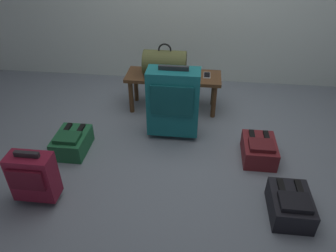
% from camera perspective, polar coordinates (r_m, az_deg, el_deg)
% --- Properties ---
extents(ground_plane, '(6.60, 6.60, 0.00)m').
position_cam_1_polar(ground_plane, '(2.90, 3.42, -4.97)').
color(ground_plane, slate).
extents(bench, '(1.00, 0.36, 0.40)m').
position_cam_1_polar(bench, '(3.40, 0.97, 8.23)').
color(bench, brown).
rests_on(bench, ground).
extents(duffel_bag_olive, '(0.44, 0.26, 0.34)m').
position_cam_1_polar(duffel_bag_olive, '(3.33, -0.58, 11.31)').
color(duffel_bag_olive, '#51562D').
rests_on(duffel_bag_olive, bench).
extents(cell_phone, '(0.07, 0.14, 0.01)m').
position_cam_1_polar(cell_phone, '(3.38, 7.03, 9.09)').
color(cell_phone, silver).
rests_on(cell_phone, bench).
extents(suitcase_upright_teal, '(0.48, 0.25, 0.72)m').
position_cam_1_polar(suitcase_upright_teal, '(2.93, 0.95, 4.39)').
color(suitcase_upright_teal, '#14666B').
rests_on(suitcase_upright_teal, ground).
extents(suitcase_small_burgundy, '(0.32, 0.19, 0.46)m').
position_cam_1_polar(suitcase_small_burgundy, '(2.51, -23.11, -8.34)').
color(suitcase_small_burgundy, maroon).
rests_on(suitcase_small_burgundy, ground).
extents(backpack_dark, '(0.28, 0.38, 0.21)m').
position_cam_1_polar(backpack_dark, '(2.48, 21.15, -13.09)').
color(backpack_dark, black).
rests_on(backpack_dark, ground).
extents(backpack_green, '(0.28, 0.38, 0.21)m').
position_cam_1_polar(backpack_green, '(3.01, -16.92, -2.77)').
color(backpack_green, '#1E6038').
rests_on(backpack_green, ground).
extents(backpack_maroon, '(0.28, 0.38, 0.21)m').
position_cam_1_polar(backpack_maroon, '(2.90, 16.07, -4.10)').
color(backpack_maroon, maroon).
rests_on(backpack_maroon, ground).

